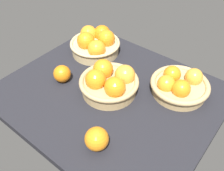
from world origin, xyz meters
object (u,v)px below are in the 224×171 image
(basket_far_right, at_px, (179,85))
(loose_orange_front_gap, at_px, (97,139))
(basket_center, at_px, (110,82))
(loose_orange_back_gap, at_px, (62,74))
(basket_far_left, at_px, (96,43))

(basket_far_right, height_order, loose_orange_front_gap, basket_far_right)
(basket_center, bearing_deg, basket_far_right, 36.72)
(basket_center, distance_m, loose_orange_front_gap, 0.27)
(loose_orange_front_gap, relative_size, loose_orange_back_gap, 1.08)
(loose_orange_front_gap, bearing_deg, basket_far_right, 77.83)
(basket_far_right, bearing_deg, basket_far_left, 178.62)
(loose_orange_front_gap, bearing_deg, basket_far_left, 131.77)
(basket_far_left, xyz_separation_m, loose_orange_back_gap, (0.03, -0.25, -0.01))
(basket_center, height_order, loose_orange_back_gap, basket_center)
(basket_far_right, bearing_deg, loose_orange_back_gap, -150.30)
(basket_center, relative_size, loose_orange_back_gap, 3.25)
(basket_far_left, bearing_deg, loose_orange_front_gap, -48.23)
(loose_orange_back_gap, bearing_deg, basket_far_right, 29.70)
(basket_far_left, bearing_deg, loose_orange_back_gap, -82.59)
(basket_far_right, distance_m, basket_far_left, 0.45)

